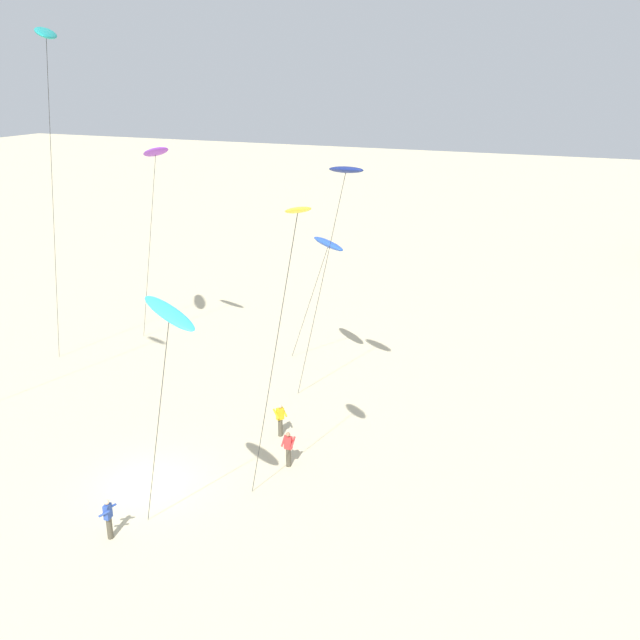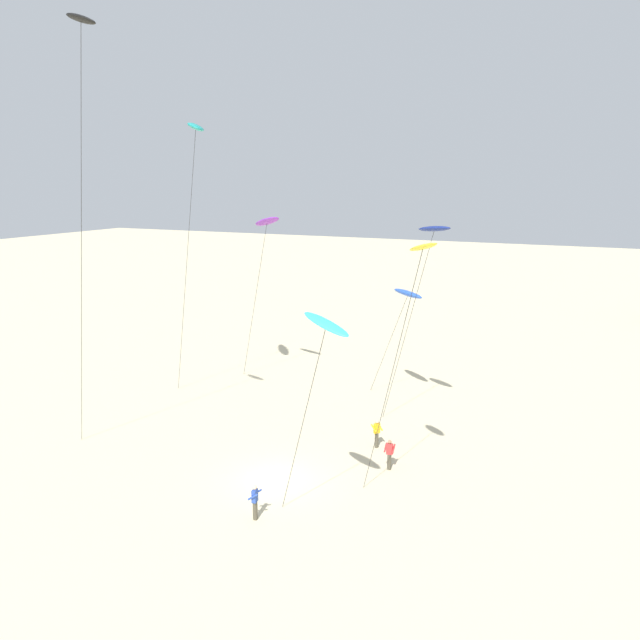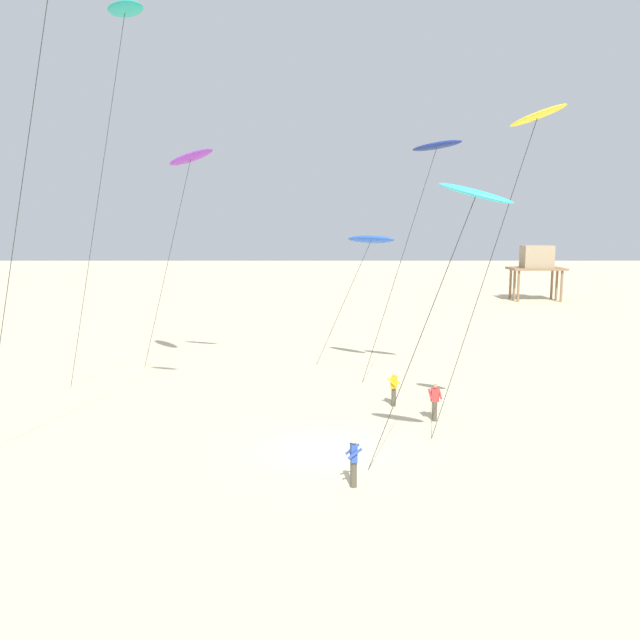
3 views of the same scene
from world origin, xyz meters
name	(u,v)px [view 1 (image 1 of 3)]	position (x,y,z in m)	size (l,w,h in m)	color
ground_plane	(148,483)	(0.00, 0.00, 0.00)	(260.00, 260.00, 0.00)	beige
kite_yellow	(297,215)	(7.37, -0.58, 12.13)	(4.03, 2.85, 12.65)	yellow
kite_teal	(46,35)	(-8.92, 6.80, 18.03)	(5.94, 4.31, 18.66)	teal
kite_navy	(345,172)	(5.52, 8.50, 12.28)	(4.66, 3.11, 12.67)	navy
kite_blue	(328,244)	(2.74, 13.26, 7.70)	(4.64, 3.30, 8.05)	blue
kite_purple	(155,153)	(-7.25, 12.30, 12.12)	(5.10, 3.22, 12.79)	purple
kite_cyan	(169,316)	(4.55, -3.90, 9.41)	(4.25, 2.46, 9.96)	#33BFE0
kite_flyer_nearest	(108,518)	(0.95, -3.61, 0.89)	(0.57, 0.60, 1.67)	#4C4738
kite_flyer_middle	(288,448)	(4.88, 3.60, 0.89)	(0.57, 0.55, 1.67)	#4C4738
kite_flyer_furthest	(280,419)	(3.35, 5.91, 0.89)	(0.71, 0.72, 1.67)	#4C4738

